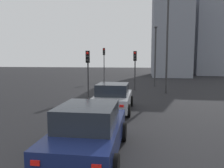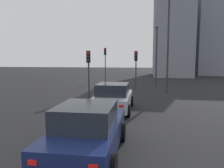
{
  "view_description": "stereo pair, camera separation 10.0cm",
  "coord_description": "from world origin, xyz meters",
  "px_view_note": "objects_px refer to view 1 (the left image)",
  "views": [
    {
      "loc": [
        -2.84,
        -1.64,
        2.8
      ],
      "look_at": [
        7.94,
        0.0,
        1.59
      ],
      "focal_mm": 34.42,
      "sensor_mm": 36.0,
      "label": 1
    },
    {
      "loc": [
        -2.83,
        -1.74,
        2.8
      ],
      "look_at": [
        7.94,
        0.0,
        1.59
      ],
      "focal_mm": 34.42,
      "sensor_mm": 36.0,
      "label": 2
    }
  ],
  "objects_px": {
    "car_navy_second": "(89,131)",
    "traffic_light_near_right": "(88,64)",
    "traffic_light_near_left": "(104,58)",
    "street_lamp_far": "(167,35)",
    "car_silver_lead": "(113,98)",
    "traffic_light_far_left": "(135,62)",
    "street_lamp_kerbside": "(155,51)"
  },
  "relations": [
    {
      "from": "car_silver_lead",
      "to": "traffic_light_far_left",
      "type": "height_order",
      "value": "traffic_light_far_left"
    },
    {
      "from": "traffic_light_near_right",
      "to": "traffic_light_near_left",
      "type": "bearing_deg",
      "value": -177.8
    },
    {
      "from": "traffic_light_near_left",
      "to": "traffic_light_near_right",
      "type": "height_order",
      "value": "traffic_light_near_left"
    },
    {
      "from": "traffic_light_near_left",
      "to": "traffic_light_far_left",
      "type": "height_order",
      "value": "traffic_light_near_left"
    },
    {
      "from": "car_navy_second",
      "to": "traffic_light_near_right",
      "type": "bearing_deg",
      "value": 14.33
    },
    {
      "from": "car_silver_lead",
      "to": "street_lamp_kerbside",
      "type": "relative_size",
      "value": 0.64
    },
    {
      "from": "car_silver_lead",
      "to": "traffic_light_far_left",
      "type": "xyz_separation_m",
      "value": [
        8.5,
        -0.81,
        1.89
      ]
    },
    {
      "from": "street_lamp_far",
      "to": "street_lamp_kerbside",
      "type": "bearing_deg",
      "value": 8.62
    },
    {
      "from": "car_silver_lead",
      "to": "car_navy_second",
      "type": "xyz_separation_m",
      "value": [
        -5.73,
        -0.14,
        0.01
      ]
    },
    {
      "from": "traffic_light_near_left",
      "to": "traffic_light_near_right",
      "type": "relative_size",
      "value": 1.25
    },
    {
      "from": "traffic_light_near_left",
      "to": "street_lamp_kerbside",
      "type": "distance_m",
      "value": 7.5
    },
    {
      "from": "street_lamp_kerbside",
      "to": "street_lamp_far",
      "type": "height_order",
      "value": "street_lamp_far"
    },
    {
      "from": "traffic_light_far_left",
      "to": "street_lamp_far",
      "type": "height_order",
      "value": "street_lamp_far"
    },
    {
      "from": "traffic_light_far_left",
      "to": "street_lamp_kerbside",
      "type": "distance_m",
      "value": 4.02
    },
    {
      "from": "car_navy_second",
      "to": "traffic_light_near_right",
      "type": "relative_size",
      "value": 1.18
    },
    {
      "from": "traffic_light_near_left",
      "to": "street_lamp_kerbside",
      "type": "bearing_deg",
      "value": 55.24
    },
    {
      "from": "car_navy_second",
      "to": "traffic_light_far_left",
      "type": "distance_m",
      "value": 14.36
    },
    {
      "from": "traffic_light_near_left",
      "to": "traffic_light_near_right",
      "type": "distance_m",
      "value": 11.78
    },
    {
      "from": "traffic_light_far_left",
      "to": "street_lamp_far",
      "type": "relative_size",
      "value": 0.43
    },
    {
      "from": "car_silver_lead",
      "to": "street_lamp_kerbside",
      "type": "height_order",
      "value": "street_lamp_kerbside"
    },
    {
      "from": "car_navy_second",
      "to": "street_lamp_kerbside",
      "type": "relative_size",
      "value": 0.65
    },
    {
      "from": "traffic_light_far_left",
      "to": "street_lamp_far",
      "type": "distance_m",
      "value": 3.84
    },
    {
      "from": "car_navy_second",
      "to": "street_lamp_far",
      "type": "bearing_deg",
      "value": -15.82
    },
    {
      "from": "traffic_light_near_left",
      "to": "street_lamp_far",
      "type": "relative_size",
      "value": 0.52
    },
    {
      "from": "traffic_light_far_left",
      "to": "street_lamp_kerbside",
      "type": "xyz_separation_m",
      "value": [
        3.28,
        -1.99,
        1.19
      ]
    },
    {
      "from": "car_navy_second",
      "to": "street_lamp_far",
      "type": "xyz_separation_m",
      "value": [
        12.7,
        -3.39,
        4.12
      ]
    },
    {
      "from": "traffic_light_near_left",
      "to": "car_silver_lead",
      "type": "bearing_deg",
      "value": 10.04
    },
    {
      "from": "traffic_light_near_right",
      "to": "traffic_light_far_left",
      "type": "xyz_separation_m",
      "value": [
        4.46,
        -3.32,
        0.1
      ]
    },
    {
      "from": "car_silver_lead",
      "to": "street_lamp_far",
      "type": "xyz_separation_m",
      "value": [
        6.97,
        -3.53,
        4.13
      ]
    },
    {
      "from": "street_lamp_far",
      "to": "traffic_light_near_left",
      "type": "bearing_deg",
      "value": 38.69
    },
    {
      "from": "car_silver_lead",
      "to": "traffic_light_near_right",
      "type": "bearing_deg",
      "value": 31.32
    },
    {
      "from": "car_silver_lead",
      "to": "traffic_light_near_right",
      "type": "height_order",
      "value": "traffic_light_near_right"
    }
  ]
}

